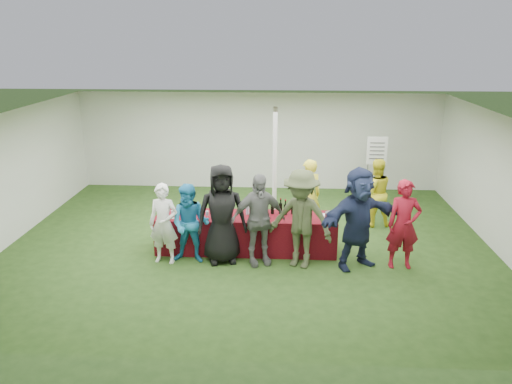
# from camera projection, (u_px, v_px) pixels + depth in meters

# --- Properties ---
(ground) EXTENTS (60.00, 60.00, 0.00)m
(ground) POSITION_uv_depth(u_px,v_px,m) (249.00, 243.00, 10.54)
(ground) COLOR #284719
(ground) RESTS_ON ground
(tent) EXTENTS (10.00, 10.00, 10.00)m
(tent) POSITION_uv_depth(u_px,v_px,m) (275.00, 167.00, 11.25)
(tent) COLOR white
(tent) RESTS_ON ground
(serving_table) EXTENTS (3.60, 0.80, 0.75)m
(serving_table) POSITION_uv_depth(u_px,v_px,m) (246.00, 233.00, 10.08)
(serving_table) COLOR maroon
(serving_table) RESTS_ON ground
(wine_bottles) EXTENTS (0.74, 0.14, 0.32)m
(wine_bottles) POSITION_uv_depth(u_px,v_px,m) (276.00, 208.00, 10.02)
(wine_bottles) COLOR black
(wine_bottles) RESTS_ON serving_table
(wine_glasses) EXTENTS (1.21, 0.14, 0.16)m
(wine_glasses) POSITION_uv_depth(u_px,v_px,m) (199.00, 214.00, 9.73)
(wine_glasses) COLOR silver
(wine_glasses) RESTS_ON serving_table
(water_bottle) EXTENTS (0.07, 0.07, 0.23)m
(water_bottle) POSITION_uv_depth(u_px,v_px,m) (247.00, 209.00, 10.01)
(water_bottle) COLOR silver
(water_bottle) RESTS_ON serving_table
(bar_towel) EXTENTS (0.25, 0.18, 0.03)m
(bar_towel) POSITION_uv_depth(u_px,v_px,m) (327.00, 216.00, 9.92)
(bar_towel) COLOR white
(bar_towel) RESTS_ON serving_table
(dump_bucket) EXTENTS (0.22, 0.22, 0.18)m
(dump_bucket) POSITION_uv_depth(u_px,v_px,m) (331.00, 217.00, 9.64)
(dump_bucket) COLOR slate
(dump_bucket) RESTS_ON serving_table
(wine_list_sign) EXTENTS (0.50, 0.03, 1.80)m
(wine_list_sign) POSITION_uv_depth(u_px,v_px,m) (377.00, 156.00, 12.41)
(wine_list_sign) COLOR slate
(wine_list_sign) RESTS_ON ground
(staff_pourer) EXTENTS (0.70, 0.57, 1.65)m
(staff_pourer) POSITION_uv_depth(u_px,v_px,m) (308.00, 196.00, 10.94)
(staff_pourer) COLOR yellow
(staff_pourer) RESTS_ON ground
(staff_back) EXTENTS (0.85, 0.71, 1.57)m
(staff_back) POSITION_uv_depth(u_px,v_px,m) (375.00, 193.00, 11.29)
(staff_back) COLOR yellow
(staff_back) RESTS_ON ground
(customer_0) EXTENTS (0.62, 0.45, 1.57)m
(customer_0) POSITION_uv_depth(u_px,v_px,m) (164.00, 224.00, 9.45)
(customer_0) COLOR white
(customer_0) RESTS_ON ground
(customer_1) EXTENTS (0.80, 0.65, 1.56)m
(customer_1) POSITION_uv_depth(u_px,v_px,m) (190.00, 224.00, 9.46)
(customer_1) COLOR teal
(customer_1) RESTS_ON ground
(customer_2) EXTENTS (1.05, 0.81, 1.93)m
(customer_2) POSITION_uv_depth(u_px,v_px,m) (222.00, 214.00, 9.44)
(customer_2) COLOR black
(customer_2) RESTS_ON ground
(customer_3) EXTENTS (1.13, 0.77, 1.79)m
(customer_3) POSITION_uv_depth(u_px,v_px,m) (258.00, 220.00, 9.34)
(customer_3) COLOR slate
(customer_3) RESTS_ON ground
(customer_4) EXTENTS (1.40, 1.12, 1.89)m
(customer_4) POSITION_uv_depth(u_px,v_px,m) (301.00, 219.00, 9.22)
(customer_4) COLOR #40482B
(customer_4) RESTS_ON ground
(customer_5) EXTENTS (1.85, 1.38, 1.94)m
(customer_5) POSITION_uv_depth(u_px,v_px,m) (358.00, 218.00, 9.20)
(customer_5) COLOR #1D2645
(customer_5) RESTS_ON ground
(customer_6) EXTENTS (0.64, 0.43, 1.70)m
(customer_6) POSITION_uv_depth(u_px,v_px,m) (404.00, 225.00, 9.22)
(customer_6) COLOR maroon
(customer_6) RESTS_ON ground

